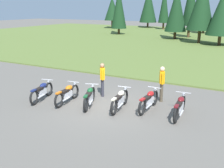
{
  "coord_description": "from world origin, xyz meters",
  "views": [
    {
      "loc": [
        5.83,
        -10.02,
        4.32
      ],
      "look_at": [
        0.0,
        0.6,
        0.9
      ],
      "focal_mm": 44.04,
      "sensor_mm": 36.0,
      "label": 1
    }
  ],
  "objects_px": {
    "motorcycle_maroon": "(180,106)",
    "rider_checking_bike": "(162,82)",
    "motorcycle_cream": "(120,100)",
    "motorcycle_red": "(149,100)",
    "motorcycle_orange": "(67,94)",
    "motorcycle_british_green": "(90,97)",
    "motorcycle_navy": "(42,91)",
    "rider_in_hivis_vest": "(102,78)"
  },
  "relations": [
    {
      "from": "motorcycle_red",
      "to": "rider_checking_bike",
      "type": "height_order",
      "value": "rider_checking_bike"
    },
    {
      "from": "motorcycle_navy",
      "to": "motorcycle_red",
      "type": "relative_size",
      "value": 0.98
    },
    {
      "from": "motorcycle_navy",
      "to": "motorcycle_orange",
      "type": "relative_size",
      "value": 0.98
    },
    {
      "from": "motorcycle_orange",
      "to": "motorcycle_british_green",
      "type": "height_order",
      "value": "same"
    },
    {
      "from": "motorcycle_british_green",
      "to": "motorcycle_red",
      "type": "height_order",
      "value": "same"
    },
    {
      "from": "motorcycle_maroon",
      "to": "rider_checking_bike",
      "type": "relative_size",
      "value": 1.26
    },
    {
      "from": "motorcycle_navy",
      "to": "motorcycle_red",
      "type": "height_order",
      "value": "same"
    },
    {
      "from": "motorcycle_orange",
      "to": "motorcycle_cream",
      "type": "height_order",
      "value": "same"
    },
    {
      "from": "motorcycle_orange",
      "to": "motorcycle_maroon",
      "type": "relative_size",
      "value": 1.0
    },
    {
      "from": "motorcycle_orange",
      "to": "motorcycle_maroon",
      "type": "xyz_separation_m",
      "value": [
        5.03,
        0.84,
        0.0
      ]
    },
    {
      "from": "motorcycle_maroon",
      "to": "rider_checking_bike",
      "type": "height_order",
      "value": "rider_checking_bike"
    },
    {
      "from": "motorcycle_orange",
      "to": "motorcycle_british_green",
      "type": "distance_m",
      "value": 1.15
    },
    {
      "from": "motorcycle_red",
      "to": "rider_in_hivis_vest",
      "type": "xyz_separation_m",
      "value": [
        -2.74,
        0.69,
        0.51
      ]
    },
    {
      "from": "motorcycle_cream",
      "to": "motorcycle_maroon",
      "type": "xyz_separation_m",
      "value": [
        2.5,
        0.43,
        0.0
      ]
    },
    {
      "from": "motorcycle_orange",
      "to": "rider_in_hivis_vest",
      "type": "height_order",
      "value": "rider_in_hivis_vest"
    },
    {
      "from": "motorcycle_red",
      "to": "rider_checking_bike",
      "type": "distance_m",
      "value": 1.47
    },
    {
      "from": "motorcycle_orange",
      "to": "rider_checking_bike",
      "type": "bearing_deg",
      "value": 31.92
    },
    {
      "from": "motorcycle_cream",
      "to": "rider_checking_bike",
      "type": "distance_m",
      "value": 2.32
    },
    {
      "from": "motorcycle_navy",
      "to": "motorcycle_orange",
      "type": "bearing_deg",
      "value": 11.83
    },
    {
      "from": "motorcycle_orange",
      "to": "rider_in_hivis_vest",
      "type": "distance_m",
      "value": 1.96
    },
    {
      "from": "motorcycle_cream",
      "to": "motorcycle_red",
      "type": "height_order",
      "value": "same"
    },
    {
      "from": "motorcycle_red",
      "to": "rider_checking_bike",
      "type": "relative_size",
      "value": 1.26
    },
    {
      "from": "motorcycle_navy",
      "to": "motorcycle_british_green",
      "type": "xyz_separation_m",
      "value": [
        2.44,
        0.41,
        0.0
      ]
    },
    {
      "from": "rider_in_hivis_vest",
      "to": "rider_checking_bike",
      "type": "bearing_deg",
      "value": 13.5
    },
    {
      "from": "motorcycle_maroon",
      "to": "rider_in_hivis_vest",
      "type": "distance_m",
      "value": 4.22
    },
    {
      "from": "motorcycle_red",
      "to": "motorcycle_maroon",
      "type": "height_order",
      "value": "same"
    },
    {
      "from": "motorcycle_navy",
      "to": "motorcycle_cream",
      "type": "bearing_deg",
      "value": 10.15
    },
    {
      "from": "motorcycle_navy",
      "to": "motorcycle_cream",
      "type": "xyz_separation_m",
      "value": [
        3.83,
        0.69,
        0.0
      ]
    },
    {
      "from": "motorcycle_british_green",
      "to": "rider_checking_bike",
      "type": "height_order",
      "value": "rider_checking_bike"
    },
    {
      "from": "motorcycle_british_green",
      "to": "rider_in_hivis_vest",
      "type": "height_order",
      "value": "rider_in_hivis_vest"
    },
    {
      "from": "motorcycle_cream",
      "to": "rider_in_hivis_vest",
      "type": "relative_size",
      "value": 1.25
    },
    {
      "from": "motorcycle_maroon",
      "to": "rider_checking_bike",
      "type": "xyz_separation_m",
      "value": [
        -1.29,
        1.48,
        0.51
      ]
    },
    {
      "from": "motorcycle_british_green",
      "to": "rider_checking_bike",
      "type": "distance_m",
      "value": 3.44
    },
    {
      "from": "motorcycle_navy",
      "to": "rider_in_hivis_vest",
      "type": "height_order",
      "value": "rider_in_hivis_vest"
    },
    {
      "from": "rider_in_hivis_vest",
      "to": "rider_checking_bike",
      "type": "xyz_separation_m",
      "value": [
        2.82,
        0.68,
        0.0
      ]
    },
    {
      "from": "motorcycle_navy",
      "to": "motorcycle_cream",
      "type": "relative_size",
      "value": 0.99
    },
    {
      "from": "motorcycle_maroon",
      "to": "rider_in_hivis_vest",
      "type": "relative_size",
      "value": 1.26
    },
    {
      "from": "motorcycle_cream",
      "to": "rider_checking_bike",
      "type": "xyz_separation_m",
      "value": [
        1.21,
        1.92,
        0.51
      ]
    },
    {
      "from": "motorcycle_red",
      "to": "rider_in_hivis_vest",
      "type": "height_order",
      "value": "rider_in_hivis_vest"
    },
    {
      "from": "motorcycle_maroon",
      "to": "motorcycle_navy",
      "type": "bearing_deg",
      "value": -169.99
    },
    {
      "from": "motorcycle_british_green",
      "to": "motorcycle_cream",
      "type": "relative_size",
      "value": 0.95
    },
    {
      "from": "motorcycle_cream",
      "to": "motorcycle_red",
      "type": "xyz_separation_m",
      "value": [
        1.13,
        0.54,
        0.0
      ]
    }
  ]
}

